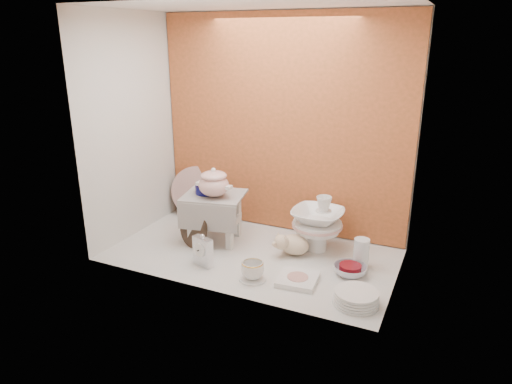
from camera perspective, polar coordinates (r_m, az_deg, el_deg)
ground at (r=3.00m, az=-0.51°, el=-7.67°), size 1.80×1.80×0.00m
niche_shell at (r=2.88m, az=0.99°, el=10.64°), size 1.86×1.03×1.53m
step_stool at (r=3.14m, az=-5.12°, el=-3.19°), size 0.46×0.41×0.33m
soup_tureen at (r=3.00m, az=-5.24°, el=1.19°), size 0.30×0.30×0.20m
cobalt_bowl at (r=3.11m, az=-6.09°, el=0.38°), size 0.20×0.20×0.06m
floral_platter at (r=3.60m, az=-7.38°, el=0.06°), size 0.40×0.23×0.39m
blue_white_vase at (r=3.44m, az=-4.95°, el=-1.78°), size 0.30×0.30×0.27m
lacquer_tray at (r=3.08m, az=-7.77°, el=-4.41°), size 0.28×0.16×0.27m
mantel_clock at (r=2.84m, az=-6.59°, el=-7.16°), size 0.15×0.09×0.20m
plush_pig at (r=2.97m, az=4.75°, el=-6.47°), size 0.30×0.26×0.15m
teacup_saucer at (r=2.71m, az=-0.42°, el=-10.69°), size 0.17×0.17×0.01m
gold_rim_teacup at (r=2.68m, az=-0.43°, el=-9.62°), size 0.16×0.16×0.10m
lattice_dish at (r=2.69m, az=5.17°, el=-10.72°), size 0.24×0.24×0.03m
dinner_plate_stack at (r=2.53m, az=12.29°, el=-12.64°), size 0.31×0.31×0.07m
crystal_bowl at (r=2.80m, az=11.56°, el=-9.48°), size 0.20×0.20×0.06m
clear_glass_vase at (r=2.87m, az=12.87°, el=-7.42°), size 0.11×0.11×0.19m
porcelain_tower at (r=3.01m, az=7.60°, el=-3.80°), size 0.38×0.38×0.38m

